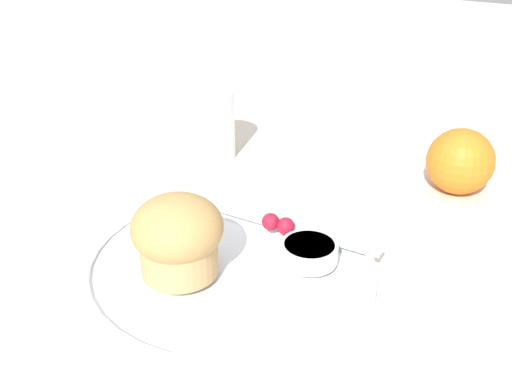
# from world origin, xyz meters

# --- Properties ---
(ground_plane) EXTENTS (3.00, 3.00, 0.00)m
(ground_plane) POSITION_xyz_m (0.00, 0.00, 0.00)
(ground_plane) COLOR beige
(plate) EXTENTS (0.25, 0.25, 0.02)m
(plate) POSITION_xyz_m (0.01, -0.01, 0.01)
(plate) COLOR white
(plate) RESTS_ON ground_plane
(muffin) EXTENTS (0.07, 0.07, 0.07)m
(muffin) POSITION_xyz_m (-0.01, -0.05, 0.05)
(muffin) COLOR tan
(muffin) RESTS_ON plate
(cream_ramekin) EXTENTS (0.05, 0.05, 0.02)m
(cream_ramekin) POSITION_xyz_m (0.07, 0.01, 0.03)
(cream_ramekin) COLOR silver
(cream_ramekin) RESTS_ON plate
(berry_pair) EXTENTS (0.03, 0.02, 0.02)m
(berry_pair) POSITION_xyz_m (0.03, 0.04, 0.03)
(berry_pair) COLOR maroon
(berry_pair) RESTS_ON plate
(butter_knife) EXTENTS (0.19, 0.02, 0.00)m
(butter_knife) POSITION_xyz_m (0.03, 0.05, 0.02)
(butter_knife) COLOR silver
(butter_knife) RESTS_ON plate
(orange_fruit) EXTENTS (0.07, 0.07, 0.07)m
(orange_fruit) POSITION_xyz_m (0.15, 0.24, 0.04)
(orange_fruit) COLOR orange
(orange_fruit) RESTS_ON ground_plane
(juice_glass) EXTENTS (0.07, 0.07, 0.09)m
(juice_glass) POSITION_xyz_m (-0.15, 0.18, 0.04)
(juice_glass) COLOR silver
(juice_glass) RESTS_ON ground_plane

